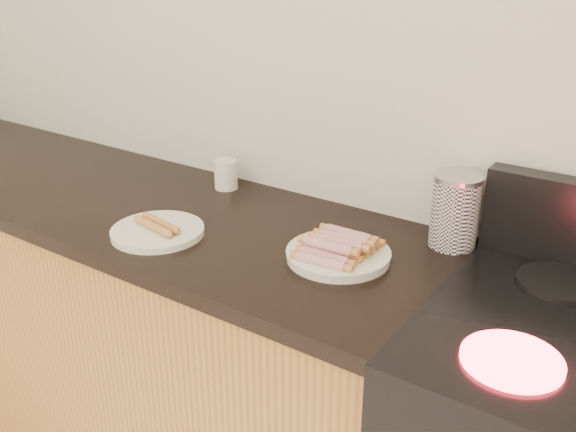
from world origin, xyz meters
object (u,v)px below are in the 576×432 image
Objects in this scene: side_plate at (158,231)px; canister at (455,211)px; main_plate at (338,256)px; mug at (226,174)px.

side_plate is 1.30× the size of canister.
side_plate is (-0.45, -0.14, 0.00)m from main_plate.
canister reaches higher than mug.
canister is at bearing 29.69° from side_plate.
main_plate is 2.77× the size of mug.
canister reaches higher than side_plate.
main_plate is 0.47m from side_plate.
canister is at bearing 49.37° from main_plate.
main_plate is at bearing -130.63° from canister.
mug is at bearing 157.51° from main_plate.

